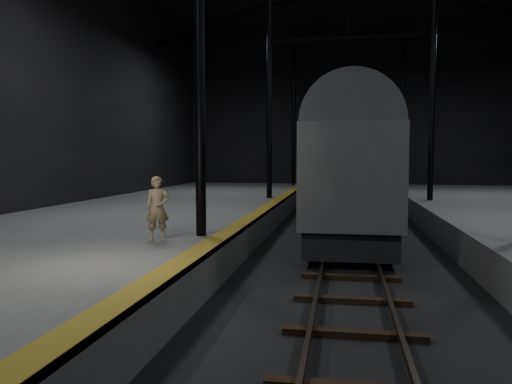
# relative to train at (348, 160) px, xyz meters

# --- Properties ---
(ground) EXTENTS (44.00, 44.00, 0.00)m
(ground) POSITION_rel_train_xyz_m (0.00, -6.43, -2.90)
(ground) COLOR black
(ground) RESTS_ON ground
(platform_left) EXTENTS (9.00, 43.80, 1.00)m
(platform_left) POSITION_rel_train_xyz_m (-7.50, -6.43, -2.40)
(platform_left) COLOR #4D4D4B
(platform_left) RESTS_ON ground
(tactile_strip) EXTENTS (0.50, 43.80, 0.01)m
(tactile_strip) POSITION_rel_train_xyz_m (-3.25, -6.43, -1.90)
(tactile_strip) COLOR olive
(tactile_strip) RESTS_ON platform_left
(track) EXTENTS (2.40, 43.00, 0.24)m
(track) POSITION_rel_train_xyz_m (0.00, -6.43, -2.84)
(track) COLOR #3F3328
(track) RESTS_ON ground
(train) EXTENTS (2.92, 19.48, 5.21)m
(train) POSITION_rel_train_xyz_m (0.00, 0.00, 0.00)
(train) COLOR #94979C
(train) RESTS_ON ground
(woman) EXTENTS (0.67, 0.58, 1.55)m
(woman) POSITION_rel_train_xyz_m (-4.63, -11.31, -1.13)
(woman) COLOR #9D8860
(woman) RESTS_ON platform_left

